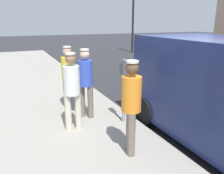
# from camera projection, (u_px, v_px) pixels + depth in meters

# --- Properties ---
(ground_plane) EXTENTS (80.00, 80.00, 0.00)m
(ground_plane) POSITION_uv_depth(u_px,v_px,m) (192.00, 131.00, 5.21)
(ground_plane) COLOR #2D2D33
(sidewalk_slab) EXTENTS (5.00, 32.00, 0.15)m
(sidewalk_slab) POSITION_uv_depth(u_px,v_px,m) (34.00, 168.00, 3.77)
(sidewalk_slab) COLOR #9E998E
(sidewalk_slab) RESTS_ON ground
(parking_meter_near) EXTENTS (0.14, 0.18, 1.52)m
(parking_meter_near) POSITION_uv_depth(u_px,v_px,m) (124.00, 80.00, 5.08)
(parking_meter_near) COLOR gray
(parking_meter_near) RESTS_ON sidewalk_slab
(pedestrian_in_blue) EXTENTS (0.34, 0.34, 1.70)m
(pedestrian_in_blue) POSITION_uv_depth(u_px,v_px,m) (86.00, 79.00, 5.37)
(pedestrian_in_blue) COLOR #726656
(pedestrian_in_blue) RESTS_ON sidewalk_slab
(pedestrian_in_white) EXTENTS (0.36, 0.34, 1.70)m
(pedestrian_in_white) POSITION_uv_depth(u_px,v_px,m) (72.00, 87.00, 4.71)
(pedestrian_in_white) COLOR beige
(pedestrian_in_white) RESTS_ON sidewalk_slab
(pedestrian_in_orange) EXTENTS (0.34, 0.34, 1.70)m
(pedestrian_in_orange) POSITION_uv_depth(u_px,v_px,m) (131.00, 102.00, 3.85)
(pedestrian_in_orange) COLOR #726656
(pedestrian_in_orange) RESTS_ON sidewalk_slab
(pedestrian_in_yellow) EXTENTS (0.34, 0.34, 1.71)m
(pedestrian_in_yellow) POSITION_uv_depth(u_px,v_px,m) (68.00, 74.00, 5.87)
(pedestrian_in_yellow) COLOR #383D47
(pedestrian_in_yellow) RESTS_ON sidewalk_slab
(traffic_light_corner) EXTENTS (2.48, 0.42, 5.20)m
(traffic_light_corner) POSITION_uv_depth(u_px,v_px,m) (142.00, 8.00, 17.86)
(traffic_light_corner) COLOR black
(traffic_light_corner) RESTS_ON ground
(fire_hydrant) EXTENTS (0.24, 0.24, 0.86)m
(fire_hydrant) POSITION_uv_depth(u_px,v_px,m) (79.00, 76.00, 7.99)
(fire_hydrant) COLOR red
(fire_hydrant) RESTS_ON sidewalk_slab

